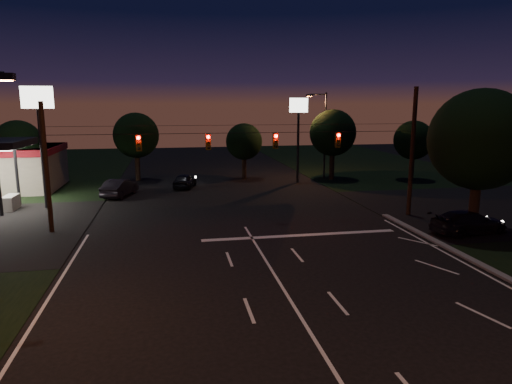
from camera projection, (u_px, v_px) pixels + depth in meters
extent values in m
plane|color=black|center=(309.00, 331.00, 16.00)|extent=(140.00, 140.00, 0.00)
cube|color=black|center=(497.00, 207.00, 35.05)|extent=(20.00, 16.00, 0.02)
cube|color=silver|center=(301.00, 235.00, 27.64)|extent=(12.00, 0.50, 0.01)
cylinder|color=black|center=(408.00, 215.00, 32.64)|extent=(0.30, 0.30, 9.00)
cylinder|color=black|center=(52.00, 232.00, 28.30)|extent=(0.28, 0.28, 8.00)
cylinder|color=black|center=(242.00, 133.00, 29.33)|extent=(24.00, 0.03, 0.03)
cylinder|color=black|center=(242.00, 125.00, 29.23)|extent=(24.00, 0.02, 0.02)
cube|color=#3F3307|center=(139.00, 143.00, 28.26)|extent=(0.32, 0.26, 1.00)
sphere|color=#FF0705|center=(138.00, 138.00, 28.04)|extent=(0.22, 0.22, 0.22)
sphere|color=black|center=(139.00, 143.00, 28.11)|extent=(0.20, 0.20, 0.20)
sphere|color=black|center=(139.00, 149.00, 28.17)|extent=(0.20, 0.20, 0.20)
cube|color=#3F3307|center=(208.00, 142.00, 29.04)|extent=(0.32, 0.26, 1.00)
sphere|color=#FF0705|center=(208.00, 137.00, 28.82)|extent=(0.22, 0.22, 0.22)
sphere|color=black|center=(208.00, 142.00, 28.88)|extent=(0.20, 0.20, 0.20)
sphere|color=black|center=(208.00, 147.00, 28.94)|extent=(0.20, 0.20, 0.20)
cube|color=#3F3307|center=(275.00, 141.00, 29.83)|extent=(0.32, 0.26, 1.00)
sphere|color=#FF0705|center=(276.00, 136.00, 29.61)|extent=(0.22, 0.22, 0.22)
sphere|color=black|center=(276.00, 141.00, 29.68)|extent=(0.20, 0.20, 0.20)
sphere|color=black|center=(276.00, 146.00, 29.74)|extent=(0.20, 0.20, 0.20)
cube|color=#3F3307|center=(338.00, 140.00, 30.61)|extent=(0.32, 0.26, 1.00)
sphere|color=#FF0705|center=(339.00, 135.00, 30.39)|extent=(0.22, 0.22, 0.22)
sphere|color=black|center=(339.00, 140.00, 30.45)|extent=(0.20, 0.20, 0.20)
sphere|color=black|center=(338.00, 145.00, 30.52)|extent=(0.20, 0.20, 0.20)
cube|color=gray|center=(11.00, 203.00, 34.14)|extent=(0.80, 2.00, 1.10)
cylinder|color=black|center=(17.00, 174.00, 35.72)|extent=(0.24, 0.24, 4.80)
cylinder|color=black|center=(43.00, 160.00, 33.98)|extent=(0.24, 0.24, 7.50)
cube|color=white|center=(37.00, 97.00, 33.12)|extent=(2.20, 0.30, 1.60)
cylinder|color=black|center=(298.00, 148.00, 45.72)|extent=(0.24, 0.24, 7.00)
cube|color=white|center=(299.00, 105.00, 44.92)|extent=(1.80, 0.30, 1.40)
cube|color=black|center=(4.00, 76.00, 14.52)|extent=(0.60, 0.35, 0.22)
cube|color=orange|center=(5.00, 80.00, 14.54)|extent=(0.45, 0.25, 0.04)
cylinder|color=black|center=(325.00, 136.00, 48.10)|extent=(0.20, 0.20, 9.00)
cylinder|color=black|center=(318.00, 94.00, 47.12)|extent=(1.80, 0.12, 0.12)
cube|color=black|center=(309.00, 95.00, 46.97)|extent=(0.60, 0.35, 0.22)
cube|color=orange|center=(309.00, 96.00, 46.99)|extent=(0.45, 0.25, 0.04)
cylinder|color=black|center=(474.00, 202.00, 27.71)|extent=(0.60, 0.60, 4.00)
sphere|color=black|center=(480.00, 140.00, 26.99)|extent=(6.00, 6.00, 6.00)
sphere|color=black|center=(484.00, 142.00, 27.57)|extent=(4.50, 4.50, 4.50)
sphere|color=black|center=(468.00, 142.00, 27.20)|extent=(4.20, 4.20, 4.20)
cylinder|color=black|center=(21.00, 175.00, 41.41)|extent=(0.49, 0.49, 3.00)
sphere|color=black|center=(18.00, 144.00, 40.87)|extent=(4.20, 4.20, 4.20)
sphere|color=black|center=(25.00, 145.00, 41.27)|extent=(3.15, 3.15, 3.15)
sphere|color=black|center=(14.00, 145.00, 41.02)|extent=(2.94, 2.94, 2.94)
cylinder|color=black|center=(138.00, 165.00, 47.05)|extent=(0.52, 0.52, 3.25)
sphere|color=black|center=(136.00, 135.00, 46.47)|extent=(4.60, 4.60, 4.60)
sphere|color=black|center=(141.00, 136.00, 46.91)|extent=(3.45, 3.45, 3.45)
sphere|color=black|center=(132.00, 136.00, 46.63)|extent=(3.22, 3.22, 3.22)
cylinder|color=black|center=(244.00, 166.00, 48.12)|extent=(0.47, 0.47, 2.75)
sphere|color=black|center=(244.00, 142.00, 47.63)|extent=(3.80, 3.80, 3.80)
sphere|color=black|center=(247.00, 142.00, 47.99)|extent=(2.85, 2.85, 2.85)
sphere|color=black|center=(240.00, 142.00, 47.76)|extent=(2.66, 2.66, 2.66)
cylinder|color=black|center=(332.00, 163.00, 47.76)|extent=(0.53, 0.53, 3.40)
sphere|color=black|center=(333.00, 133.00, 47.15)|extent=(4.80, 4.80, 4.80)
sphere|color=black|center=(336.00, 134.00, 47.61)|extent=(3.60, 3.60, 3.60)
sphere|color=black|center=(328.00, 134.00, 47.31)|extent=(3.36, 3.36, 3.36)
cylinder|color=black|center=(412.00, 166.00, 47.32)|extent=(0.48, 0.48, 2.90)
sphere|color=black|center=(413.00, 140.00, 46.80)|extent=(4.00, 4.00, 4.00)
sphere|color=black|center=(415.00, 141.00, 47.18)|extent=(3.00, 3.00, 3.00)
sphere|color=black|center=(409.00, 141.00, 46.94)|extent=(2.80, 2.80, 2.80)
imported|color=black|center=(185.00, 181.00, 43.25)|extent=(2.62, 4.27, 1.36)
imported|color=black|center=(120.00, 188.00, 39.20)|extent=(2.93, 4.84, 1.51)
imported|color=black|center=(469.00, 222.00, 27.90)|extent=(5.15, 2.67, 1.43)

